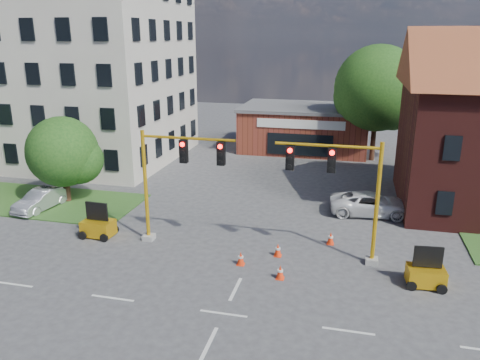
{
  "coord_description": "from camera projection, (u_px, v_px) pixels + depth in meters",
  "views": [
    {
      "loc": [
        4.6,
        -16.03,
        10.91
      ],
      "look_at": [
        -1.74,
        10.0,
        2.6
      ],
      "focal_mm": 35.0,
      "sensor_mm": 36.0,
      "label": 1
    }
  ],
  "objects": [
    {
      "name": "brick_shop",
      "position": [
        305.0,
        127.0,
        46.33
      ],
      "size": [
        12.4,
        8.4,
        4.3
      ],
      "color": "maroon",
      "rests_on": "ground"
    },
    {
      "name": "ground",
      "position": [
        224.0,
        314.0,
        19.15
      ],
      "size": [
        120.0,
        120.0,
        0.0
      ],
      "primitive_type": "plane",
      "color": "#3E3E40",
      "rests_on": "ground"
    },
    {
      "name": "trailer_east",
      "position": [
        426.0,
        274.0,
        21.11
      ],
      "size": [
        1.72,
        1.22,
        1.86
      ],
      "rotation": [
        0.0,
        0.0,
        0.09
      ],
      "color": "gold",
      "rests_on": "ground"
    },
    {
      "name": "tree_large",
      "position": [
        382.0,
        92.0,
        40.88
      ],
      "size": [
        7.89,
        7.52,
        10.23
      ],
      "color": "#3D2216",
      "rests_on": "ground"
    },
    {
      "name": "signal_mast_west",
      "position": [
        174.0,
        174.0,
        24.53
      ],
      "size": [
        5.3,
        0.6,
        6.2
      ],
      "color": "#999893",
      "rests_on": "ground"
    },
    {
      "name": "cone_c",
      "position": [
        280.0,
        272.0,
        21.8
      ],
      "size": [
        0.4,
        0.4,
        0.7
      ],
      "color": "red",
      "rests_on": "ground"
    },
    {
      "name": "office_block",
      "position": [
        70.0,
        42.0,
        40.94
      ],
      "size": [
        18.4,
        15.4,
        20.6
      ],
      "color": "beige",
      "rests_on": "ground"
    },
    {
      "name": "cone_b",
      "position": [
        278.0,
        250.0,
        24.04
      ],
      "size": [
        0.4,
        0.4,
        0.7
      ],
      "color": "red",
      "rests_on": "ground"
    },
    {
      "name": "pickup_white",
      "position": [
        371.0,
        204.0,
        29.53
      ],
      "size": [
        5.31,
        2.79,
        1.43
      ],
      "primitive_type": "imported",
      "rotation": [
        0.0,
        0.0,
        1.66
      ],
      "color": "white",
      "rests_on": "ground"
    },
    {
      "name": "cone_a",
      "position": [
        241.0,
        258.0,
        23.14
      ],
      "size": [
        0.4,
        0.4,
        0.7
      ],
      "color": "red",
      "rests_on": "ground"
    },
    {
      "name": "sedan_silver_front",
      "position": [
        41.0,
        200.0,
        30.45
      ],
      "size": [
        1.86,
        4.15,
        1.32
      ],
      "primitive_type": "imported",
      "rotation": [
        0.0,
        0.0,
        -0.12
      ],
      "color": "#ADB0B5",
      "rests_on": "ground"
    },
    {
      "name": "trailer_west",
      "position": [
        98.0,
        226.0,
        26.33
      ],
      "size": [
        1.76,
        1.21,
        1.95
      ],
      "rotation": [
        0.0,
        0.0,
        -0.04
      ],
      "color": "gold",
      "rests_on": "ground"
    },
    {
      "name": "signal_mast_east",
      "position": [
        343.0,
        187.0,
        22.56
      ],
      "size": [
        5.3,
        0.6,
        6.2
      ],
      "color": "#999893",
      "rests_on": "ground"
    },
    {
      "name": "cone_d",
      "position": [
        331.0,
        238.0,
        25.43
      ],
      "size": [
        0.4,
        0.4,
        0.7
      ],
      "color": "red",
      "rests_on": "ground"
    },
    {
      "name": "tree_nw_front",
      "position": [
        67.0,
        154.0,
        31.08
      ],
      "size": [
        4.92,
        4.69,
        5.86
      ],
      "color": "#3D2216",
      "rests_on": "ground"
    }
  ]
}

